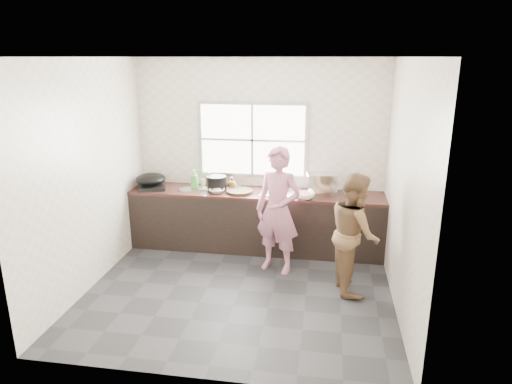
% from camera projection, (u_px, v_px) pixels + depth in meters
% --- Properties ---
extents(floor, '(3.60, 3.20, 0.01)m').
position_uv_depth(floor, '(239.00, 290.00, 5.50)').
color(floor, '#2B2B2D').
rests_on(floor, ground).
extents(ceiling, '(3.60, 3.20, 0.01)m').
position_uv_depth(ceiling, '(237.00, 56.00, 4.72)').
color(ceiling, silver).
rests_on(ceiling, wall_back).
extents(wall_back, '(3.60, 0.01, 2.70)m').
position_uv_depth(wall_back, '(260.00, 154.00, 6.63)').
color(wall_back, beige).
rests_on(wall_back, ground).
extents(wall_left, '(0.01, 3.20, 2.70)m').
position_uv_depth(wall_left, '(88.00, 176.00, 5.38)').
color(wall_left, beige).
rests_on(wall_left, ground).
extents(wall_right, '(0.01, 3.20, 2.70)m').
position_uv_depth(wall_right, '(405.00, 189.00, 4.84)').
color(wall_right, beige).
rests_on(wall_right, ground).
extents(wall_front, '(3.60, 0.01, 2.70)m').
position_uv_depth(wall_front, '(199.00, 235.00, 3.59)').
color(wall_front, beige).
rests_on(wall_front, ground).
extents(cabinet, '(3.60, 0.62, 0.82)m').
position_uv_depth(cabinet, '(256.00, 222.00, 6.60)').
color(cabinet, black).
rests_on(cabinet, floor).
extents(countertop, '(3.60, 0.64, 0.04)m').
position_uv_depth(countertop, '(256.00, 193.00, 6.48)').
color(countertop, '#321914').
rests_on(countertop, cabinet).
extents(sink, '(0.55, 0.45, 0.02)m').
position_uv_depth(sink, '(281.00, 193.00, 6.42)').
color(sink, silver).
rests_on(sink, countertop).
extents(faucet, '(0.02, 0.02, 0.30)m').
position_uv_depth(faucet, '(282.00, 179.00, 6.57)').
color(faucet, silver).
rests_on(faucet, countertop).
extents(window_frame, '(1.60, 0.05, 1.10)m').
position_uv_depth(window_frame, '(253.00, 140.00, 6.57)').
color(window_frame, '#9EA0A5').
rests_on(window_frame, wall_back).
extents(window_glazing, '(1.50, 0.01, 1.00)m').
position_uv_depth(window_glazing, '(252.00, 140.00, 6.55)').
color(window_glazing, white).
rests_on(window_glazing, window_frame).
extents(woman, '(0.65, 0.54, 1.54)m').
position_uv_depth(woman, '(278.00, 214.00, 5.82)').
color(woman, '#CC7A93').
rests_on(woman, floor).
extents(person_side, '(0.67, 0.79, 1.44)m').
position_uv_depth(person_side, '(354.00, 233.00, 5.34)').
color(person_side, brown).
rests_on(person_side, floor).
extents(cutting_board, '(0.47, 0.47, 0.04)m').
position_uv_depth(cutting_board, '(240.00, 191.00, 6.43)').
color(cutting_board, black).
rests_on(cutting_board, countertop).
extents(cleaver, '(0.22, 0.19, 0.01)m').
position_uv_depth(cleaver, '(235.00, 187.00, 6.57)').
color(cleaver, silver).
rests_on(cleaver, cutting_board).
extents(bowl_mince, '(0.24, 0.24, 0.06)m').
position_uv_depth(bowl_mince, '(217.00, 191.00, 6.42)').
color(bowl_mince, silver).
rests_on(bowl_mince, countertop).
extents(bowl_crabs, '(0.22, 0.22, 0.06)m').
position_uv_depth(bowl_crabs, '(305.00, 196.00, 6.16)').
color(bowl_crabs, white).
rests_on(bowl_crabs, countertop).
extents(bowl_held, '(0.28, 0.28, 0.07)m').
position_uv_depth(bowl_held, '(275.00, 192.00, 6.37)').
color(bowl_held, white).
rests_on(bowl_held, countertop).
extents(black_pot, '(0.29, 0.29, 0.20)m').
position_uv_depth(black_pot, '(217.00, 183.00, 6.56)').
color(black_pot, black).
rests_on(black_pot, countertop).
extents(plate_food, '(0.22, 0.22, 0.02)m').
position_uv_depth(plate_food, '(209.00, 188.00, 6.61)').
color(plate_food, silver).
rests_on(plate_food, countertop).
extents(bottle_green, '(0.12, 0.12, 0.29)m').
position_uv_depth(bottle_green, '(194.00, 179.00, 6.60)').
color(bottle_green, green).
rests_on(bottle_green, countertop).
extents(bottle_brown_tall, '(0.10, 0.10, 0.21)m').
position_uv_depth(bottle_brown_tall, '(210.00, 181.00, 6.66)').
color(bottle_brown_tall, '#452911').
rests_on(bottle_brown_tall, countertop).
extents(bottle_brown_short, '(0.15, 0.15, 0.16)m').
position_uv_depth(bottle_brown_short, '(232.00, 184.00, 6.59)').
color(bottle_brown_short, '#432E10').
rests_on(bottle_brown_short, countertop).
extents(glass_jar, '(0.07, 0.07, 0.09)m').
position_uv_depth(glass_jar, '(203.00, 182.00, 6.80)').
color(glass_jar, silver).
rests_on(glass_jar, countertop).
extents(burner, '(0.49, 0.49, 0.06)m').
position_uv_depth(burner, '(151.00, 187.00, 6.62)').
color(burner, black).
rests_on(burner, countertop).
extents(wok, '(0.50, 0.50, 0.16)m').
position_uv_depth(wok, '(151.00, 179.00, 6.60)').
color(wok, black).
rests_on(wok, burner).
extents(dish_rack, '(0.44, 0.34, 0.30)m').
position_uv_depth(dish_rack, '(322.00, 184.00, 6.31)').
color(dish_rack, silver).
rests_on(dish_rack, countertop).
extents(pot_lid_left, '(0.31, 0.31, 0.01)m').
position_uv_depth(pot_lid_left, '(187.00, 189.00, 6.57)').
color(pot_lid_left, silver).
rests_on(pot_lid_left, countertop).
extents(pot_lid_right, '(0.30, 0.30, 0.01)m').
position_uv_depth(pot_lid_right, '(199.00, 188.00, 6.63)').
color(pot_lid_right, '#A3A5A9').
rests_on(pot_lid_right, countertop).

